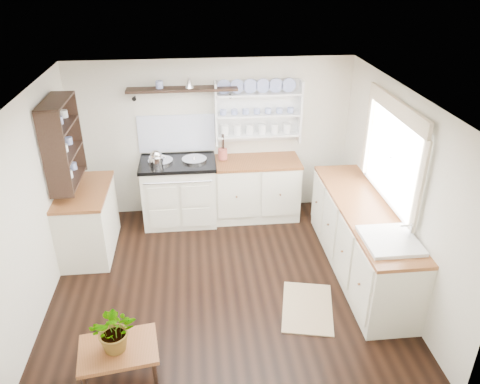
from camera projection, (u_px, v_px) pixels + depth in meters
name	position (u px, v px, depth m)	size (l,w,h in m)	color
floor	(223.00, 283.00, 5.67)	(4.00, 3.80, 0.01)	black
wall_back	(213.00, 138.00, 6.82)	(4.00, 0.02, 2.30)	beige
wall_right	(397.00, 191.00, 5.32)	(0.02, 3.80, 2.30)	beige
wall_left	(34.00, 208.00, 4.96)	(0.02, 3.80, 2.30)	beige
ceiling	(219.00, 97.00, 4.61)	(4.00, 3.80, 0.01)	white
window	(393.00, 152.00, 5.26)	(0.08, 1.55, 1.22)	white
aga_cooker	(179.00, 191.00, 6.79)	(1.07, 0.74, 0.98)	#ECE6CD
back_cabinets	(255.00, 188.00, 6.93)	(1.27, 0.63, 0.90)	silver
right_cabinets	(361.00, 239.00, 5.70)	(0.62, 2.43, 0.90)	silver
belfast_sink	(389.00, 250.00, 4.88)	(0.55, 0.60, 0.45)	white
left_cabinets	(88.00, 220.00, 6.10)	(0.62, 1.13, 0.90)	silver
plate_rack	(258.00, 111.00, 6.66)	(1.20, 0.22, 0.90)	white
high_shelf	(182.00, 90.00, 6.33)	(1.50, 0.29, 0.16)	black
left_shelving	(62.00, 142.00, 5.59)	(0.28, 0.80, 1.05)	black
kettle	(156.00, 159.00, 6.40)	(0.20, 0.20, 0.24)	silver
utensil_crock	(223.00, 154.00, 6.71)	(0.13, 0.13, 0.15)	#A1473B
center_table	(119.00, 352.00, 4.25)	(0.76, 0.59, 0.38)	brown
potted_plant	(115.00, 329.00, 4.13)	(0.40, 0.35, 0.45)	#3F7233
floor_rug	(307.00, 308.00, 5.26)	(0.55, 0.85, 0.02)	#8E6B52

